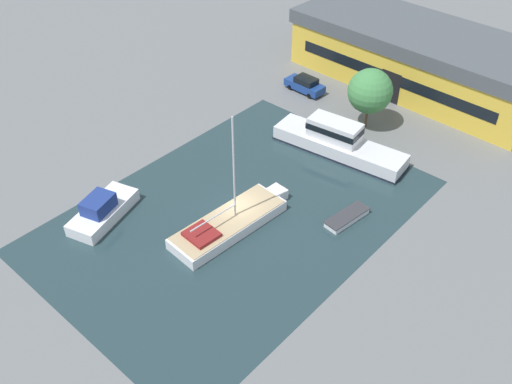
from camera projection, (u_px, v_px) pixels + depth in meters
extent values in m
plane|color=slate|center=(237.00, 215.00, 47.74)|extent=(440.00, 440.00, 0.00)
cube|color=#23383D|center=(237.00, 215.00, 47.74)|extent=(22.11, 31.72, 0.01)
cube|color=gold|center=(418.00, 64.00, 63.97)|extent=(28.40, 11.88, 4.96)
cube|color=#474C51|center=(424.00, 36.00, 61.92)|extent=(29.25, 12.23, 1.55)
cube|color=black|center=(390.00, 87.00, 61.34)|extent=(2.40, 0.14, 3.47)
cube|color=black|center=(391.00, 79.00, 60.72)|extent=(23.84, 0.81, 1.24)
cylinder|color=brown|center=(367.00, 116.00, 57.67)|extent=(0.25, 0.25, 2.40)
sphere|color=#428447|center=(370.00, 91.00, 55.87)|extent=(4.45, 4.45, 4.45)
cube|color=navy|center=(305.00, 86.00, 63.70)|extent=(4.67, 2.03, 0.83)
cube|color=black|center=(306.00, 80.00, 63.15)|extent=(2.45, 1.72, 0.63)
cube|color=black|center=(298.00, 77.00, 63.82)|extent=(0.09, 1.49, 0.50)
cylinder|color=black|center=(290.00, 87.00, 64.26)|extent=(0.61, 0.22, 0.60)
cylinder|color=black|center=(300.00, 82.00, 65.19)|extent=(0.61, 0.22, 0.60)
cylinder|color=black|center=(309.00, 96.00, 62.72)|extent=(0.61, 0.22, 0.60)
cylinder|color=black|center=(319.00, 91.00, 63.65)|extent=(0.61, 0.22, 0.60)
cube|color=white|center=(228.00, 224.00, 46.09)|extent=(4.05, 10.37, 0.96)
cube|color=white|center=(277.00, 193.00, 49.17)|extent=(1.59, 1.30, 0.96)
cube|color=tan|center=(228.00, 219.00, 45.76)|extent=(3.89, 9.95, 0.08)
cylinder|color=silver|center=(234.00, 169.00, 43.25)|extent=(0.16, 0.16, 9.23)
cylinder|color=silver|center=(213.00, 218.00, 44.22)|extent=(0.43, 4.57, 0.12)
cube|color=maroon|center=(201.00, 234.00, 44.13)|extent=(2.50, 2.39, 0.30)
cube|color=silver|center=(339.00, 147.00, 54.26)|extent=(13.27, 4.71, 1.45)
cube|color=black|center=(339.00, 152.00, 54.63)|extent=(13.40, 4.79, 0.18)
cube|color=silver|center=(335.00, 130.00, 53.50)|extent=(5.17, 2.85, 1.88)
cube|color=black|center=(335.00, 128.00, 53.38)|extent=(5.28, 2.92, 0.60)
cube|color=white|center=(347.00, 218.00, 47.04)|extent=(1.84, 4.19, 0.49)
cube|color=#333338|center=(347.00, 215.00, 46.86)|extent=(1.94, 4.36, 0.08)
cube|color=white|center=(104.00, 212.00, 47.16)|extent=(4.48, 7.00, 1.08)
cube|color=navy|center=(98.00, 204.00, 46.17)|extent=(2.57, 3.04, 1.21)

